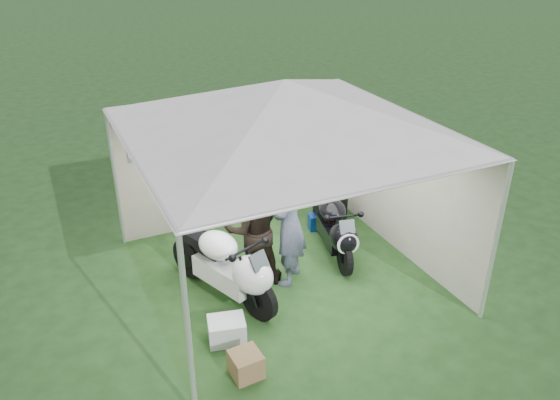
# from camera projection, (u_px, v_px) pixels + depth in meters

# --- Properties ---
(ground) EXTENTS (80.00, 80.00, 0.00)m
(ground) POSITION_uv_depth(u_px,v_px,m) (284.00, 275.00, 8.26)
(ground) COLOR #1C3B17
(ground) RESTS_ON ground
(canopy_tent) EXTENTS (5.66, 5.66, 3.00)m
(canopy_tent) POSITION_uv_depth(u_px,v_px,m) (284.00, 111.00, 7.12)
(canopy_tent) COLOR silver
(canopy_tent) RESTS_ON ground
(motorcycle_white) EXTENTS (1.03, 1.99, 1.03)m
(motorcycle_white) POSITION_uv_depth(u_px,v_px,m) (227.00, 265.00, 7.50)
(motorcycle_white) COLOR black
(motorcycle_white) RESTS_ON ground
(motorcycle_black) EXTENTS (0.69, 1.84, 0.92)m
(motorcycle_black) POSITION_uv_depth(u_px,v_px,m) (335.00, 226.00, 8.57)
(motorcycle_black) COLOR black
(motorcycle_black) RESTS_ON ground
(paddock_stand) EXTENTS (0.41, 0.30, 0.27)m
(paddock_stand) POSITION_uv_depth(u_px,v_px,m) (319.00, 221.00, 9.48)
(paddock_stand) COLOR blue
(paddock_stand) RESTS_ON ground
(person_dark_jacket) EXTENTS (0.97, 0.82, 1.75)m
(person_dark_jacket) POSITION_uv_depth(u_px,v_px,m) (253.00, 229.00, 7.77)
(person_dark_jacket) COLOR black
(person_dark_jacket) RESTS_ON ground
(person_blue_jacket) EXTENTS (0.80, 0.83, 1.91)m
(person_blue_jacket) POSITION_uv_depth(u_px,v_px,m) (290.00, 224.00, 7.74)
(person_blue_jacket) COLOR slate
(person_blue_jacket) RESTS_ON ground
(equipment_box) EXTENTS (0.50, 0.43, 0.45)m
(equipment_box) POSITION_uv_depth(u_px,v_px,m) (332.00, 207.00, 9.76)
(equipment_box) COLOR black
(equipment_box) RESTS_ON ground
(crate_0) EXTENTS (0.54, 0.46, 0.31)m
(crate_0) POSITION_uv_depth(u_px,v_px,m) (227.00, 330.00, 6.92)
(crate_0) COLOR silver
(crate_0) RESTS_ON ground
(crate_1) EXTENTS (0.36, 0.36, 0.31)m
(crate_1) POSITION_uv_depth(u_px,v_px,m) (246.00, 364.00, 6.38)
(crate_1) COLOR brown
(crate_1) RESTS_ON ground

